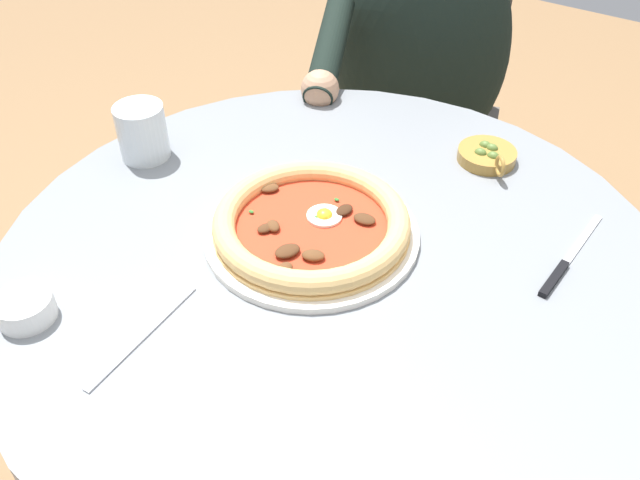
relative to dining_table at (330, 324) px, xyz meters
name	(u,v)px	position (x,y,z in m)	size (l,w,h in m)	color
dining_table	(330,324)	(0.00, 0.00, 0.00)	(0.92, 0.92, 0.75)	gray
pizza_on_plate	(311,226)	(0.04, -0.01, 0.17)	(0.30, 0.30, 0.04)	white
water_glass	(143,135)	(0.38, -0.03, 0.19)	(0.08, 0.08, 0.09)	silver
steak_knife	(564,265)	(-0.27, -0.15, 0.15)	(0.02, 0.20, 0.01)	silver
ramekin_capers	(25,307)	(0.24, 0.31, 0.17)	(0.07, 0.07, 0.03)	white
olive_pan	(487,155)	(-0.09, -0.32, 0.16)	(0.10, 0.10, 0.04)	olive
fork_utensil	(143,336)	(0.10, 0.25, 0.15)	(0.02, 0.19, 0.00)	#BCBCC1
diner_person	(411,127)	(0.21, -0.68, -0.07)	(0.43, 0.56, 1.19)	#282833
cafe_chair_diner	(422,97)	(0.26, -0.81, -0.06)	(0.48, 0.48, 0.89)	#504A45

